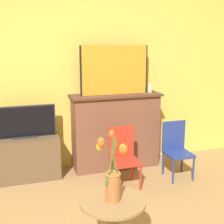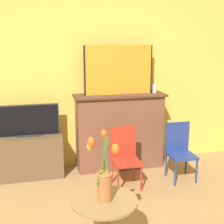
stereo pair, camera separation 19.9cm
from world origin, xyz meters
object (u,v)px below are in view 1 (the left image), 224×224
(tv_monitor, at_px, (24,122))
(chair_red, at_px, (124,154))
(vase_tulips, at_px, (114,176))
(painting, at_px, (115,70))
(chair_blue, at_px, (176,147))

(tv_monitor, bearing_deg, chair_red, -26.03)
(tv_monitor, bearing_deg, vase_tulips, -70.56)
(painting, relative_size, tv_monitor, 1.20)
(tv_monitor, relative_size, chair_blue, 1.08)
(painting, distance_m, chair_red, 1.07)
(painting, bearing_deg, vase_tulips, -108.00)
(painting, xyz_separation_m, tv_monitor, (-1.13, -0.03, -0.58))
(painting, distance_m, tv_monitor, 1.27)
(chair_blue, bearing_deg, vase_tulips, -135.20)
(chair_red, bearing_deg, chair_blue, 2.80)
(chair_red, xyz_separation_m, chair_blue, (0.70, 0.03, 0.00))
(chair_red, distance_m, chair_blue, 0.70)
(chair_blue, relative_size, vase_tulips, 1.28)
(chair_blue, bearing_deg, chair_red, -177.20)
(painting, relative_size, vase_tulips, 1.65)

